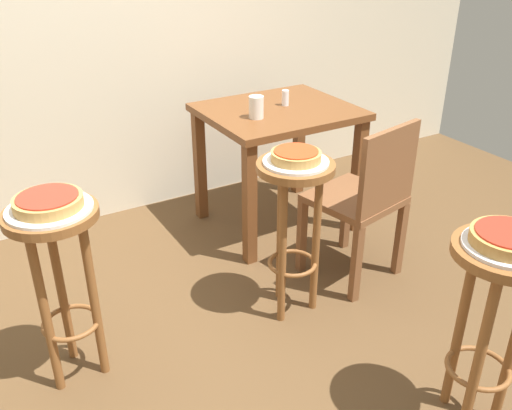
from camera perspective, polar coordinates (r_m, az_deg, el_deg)
The scene contains 14 objects.
ground_plane at distance 2.44m, azimuth -4.05°, elevation -16.64°, with size 6.00×6.00×0.00m, color brown.
stool_foreground at distance 2.06m, azimuth 23.05°, elevation -9.17°, with size 0.34×0.34×0.76m.
serving_plate_foreground at distance 1.94m, azimuth 24.23°, elevation -3.82°, with size 0.28×0.28×0.01m, color silver.
pizza_foreground at distance 1.93m, azimuth 24.39°, elevation -3.10°, with size 0.24×0.24×0.05m.
stool_middle at distance 2.48m, azimuth 3.91°, elevation -0.35°, with size 0.34×0.34×0.76m.
serving_plate_middle at distance 2.39m, azimuth 4.08°, elevation 4.41°, with size 0.28×0.28×0.01m, color silver.
pizza_middle at distance 2.38m, azimuth 4.10°, elevation 5.04°, with size 0.21×0.21×0.05m.
stool_leftside at distance 2.23m, azimuth -19.37°, elevation -5.45°, with size 0.34×0.34×0.76m.
serving_plate_leftside at distance 2.13m, azimuth -20.29°, elevation -0.36°, with size 0.31×0.31×0.01m, color silver.
pizza_leftside at distance 2.11m, azimuth -20.41°, elevation 0.32°, with size 0.24×0.24×0.05m.
dining_table at distance 3.24m, azimuth 2.25°, elevation 7.64°, with size 0.83×0.71×0.73m.
cup_near_edge at distance 3.02m, azimuth 0.03°, elevation 9.93°, with size 0.08×0.08×0.12m, color silver.
condiment_shaker at distance 3.24m, azimuth 3.01°, elevation 10.84°, with size 0.04×0.04×0.09m, color white.
wooden_chair at distance 2.80m, azimuth 11.07°, elevation 0.82°, with size 0.47×0.47×0.85m.
Camera 1 is at (-0.75, -1.60, 1.69)m, focal length 39.28 mm.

